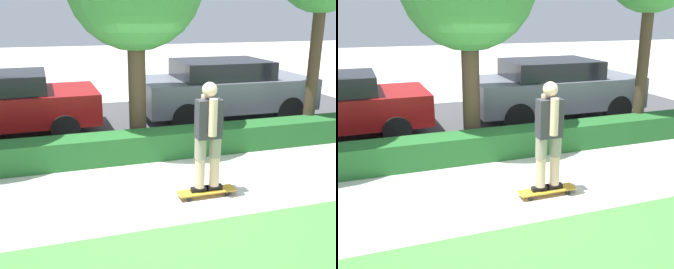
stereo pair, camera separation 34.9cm
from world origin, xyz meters
The scene contains 6 objects.
ground_plane centered at (0.00, 0.00, 0.00)m, with size 60.00×60.00×0.00m, color beige.
street_asphalt centered at (0.00, 4.20, 0.00)m, with size 14.85×5.00×0.01m.
hedge_row centered at (0.00, 1.60, 0.26)m, with size 14.85×0.60×0.51m.
skateboard centered at (0.57, -0.29, 0.08)m, with size 0.90×0.24×0.09m.
skater_person centered at (0.57, -0.29, 0.98)m, with size 0.49×0.42×1.65m.
parked_car_middle centered at (2.68, 3.80, 0.83)m, with size 4.35×2.06×1.55m.
Camera 2 is at (-1.88, -5.22, 2.65)m, focal length 42.00 mm.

